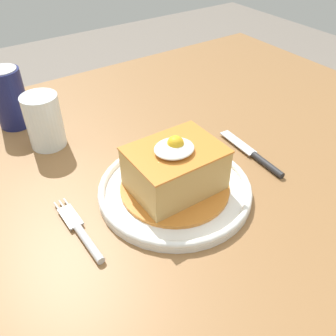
{
  "coord_description": "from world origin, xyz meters",
  "views": [
    {
      "loc": [
        -0.28,
        -0.43,
        1.16
      ],
      "look_at": [
        -0.02,
        -0.05,
        0.79
      ],
      "focal_mm": 38.72,
      "sensor_mm": 36.0,
      "label": 1
    }
  ],
  "objects_px": {
    "drinking_glass": "(45,125)",
    "fork": "(83,234)",
    "knife": "(258,158)",
    "main_plate": "(175,189)",
    "soda_can": "(10,98)"
  },
  "relations": [
    {
      "from": "main_plate",
      "to": "soda_can",
      "type": "height_order",
      "value": "soda_can"
    },
    {
      "from": "fork",
      "to": "soda_can",
      "type": "distance_m",
      "value": 0.38
    },
    {
      "from": "main_plate",
      "to": "fork",
      "type": "xyz_separation_m",
      "value": [
        -0.17,
        -0.0,
        -0.0
      ]
    },
    {
      "from": "main_plate",
      "to": "fork",
      "type": "height_order",
      "value": "main_plate"
    },
    {
      "from": "knife",
      "to": "drinking_glass",
      "type": "xyz_separation_m",
      "value": [
        -0.3,
        0.27,
        0.04
      ]
    },
    {
      "from": "main_plate",
      "to": "drinking_glass",
      "type": "xyz_separation_m",
      "value": [
        -0.12,
        0.26,
        0.04
      ]
    },
    {
      "from": "soda_can",
      "to": "drinking_glass",
      "type": "height_order",
      "value": "soda_can"
    },
    {
      "from": "fork",
      "to": "knife",
      "type": "xyz_separation_m",
      "value": [
        0.35,
        -0.01,
        0.0
      ]
    },
    {
      "from": "drinking_glass",
      "to": "soda_can",
      "type": "bearing_deg",
      "value": 105.55
    },
    {
      "from": "fork",
      "to": "knife",
      "type": "bearing_deg",
      "value": -1.82
    },
    {
      "from": "soda_can",
      "to": "drinking_glass",
      "type": "xyz_separation_m",
      "value": [
        0.03,
        -0.11,
        -0.02
      ]
    },
    {
      "from": "main_plate",
      "to": "drinking_glass",
      "type": "distance_m",
      "value": 0.29
    },
    {
      "from": "fork",
      "to": "knife",
      "type": "distance_m",
      "value": 0.35
    },
    {
      "from": "drinking_glass",
      "to": "fork",
      "type": "bearing_deg",
      "value": -99.39
    },
    {
      "from": "fork",
      "to": "soda_can",
      "type": "xyz_separation_m",
      "value": [
        0.01,
        0.37,
        0.06
      ]
    }
  ]
}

